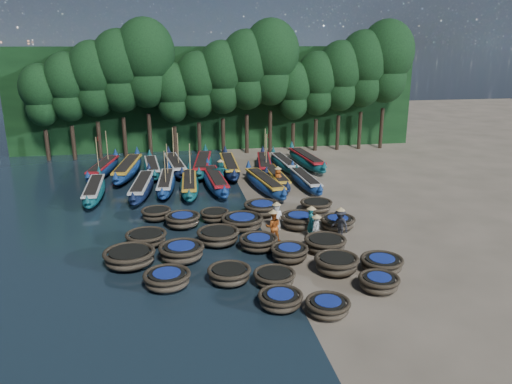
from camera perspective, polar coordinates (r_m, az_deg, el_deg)
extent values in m
plane|color=gray|center=(29.59, 0.38, -3.81)|extent=(120.00, 120.00, 0.00)
cube|color=black|center=(51.28, -4.38, 10.67)|extent=(40.00, 3.00, 10.00)
ellipsoid|color=#4B402F|center=(20.74, 2.81, -12.39)|extent=(1.78, 1.78, 0.59)
torus|color=#352D1F|center=(20.61, 2.82, -11.72)|extent=(1.86, 1.86, 0.18)
cylinder|color=black|center=(20.59, 2.82, -11.63)|extent=(1.41, 1.41, 0.05)
cylinder|color=navy|center=(20.57, 2.82, -11.54)|extent=(1.08, 1.08, 0.04)
ellipsoid|color=#4B402F|center=(20.45, 8.19, -13.04)|extent=(2.17, 2.17, 0.58)
torus|color=#352D1F|center=(20.31, 8.23, -12.37)|extent=(1.82, 1.82, 0.18)
cylinder|color=black|center=(20.30, 8.23, -12.29)|extent=(1.38, 1.38, 0.05)
cylinder|color=navy|center=(20.28, 8.23, -12.20)|extent=(1.06, 1.06, 0.04)
ellipsoid|color=#4B402F|center=(22.64, 13.85, -10.22)|extent=(1.91, 1.91, 0.62)
torus|color=#352D1F|center=(22.51, 13.91, -9.56)|extent=(1.81, 1.81, 0.19)
cylinder|color=black|center=(22.49, 13.91, -9.48)|extent=(1.36, 1.36, 0.06)
cylinder|color=navy|center=(22.48, 13.92, -9.39)|extent=(1.04, 1.04, 0.04)
ellipsoid|color=#4B402F|center=(22.59, -10.11, -9.98)|extent=(2.45, 2.45, 0.66)
torus|color=#352D1F|center=(22.45, -10.15, -9.27)|extent=(2.11, 2.11, 0.20)
cylinder|color=black|center=(22.43, -10.16, -9.18)|extent=(1.60, 1.60, 0.06)
cylinder|color=navy|center=(22.42, -10.16, -9.08)|extent=(1.23, 1.23, 0.04)
ellipsoid|color=#4B402F|center=(22.70, -3.07, -9.58)|extent=(2.33, 2.33, 0.66)
torus|color=#352D1F|center=(22.56, -3.08, -8.88)|extent=(1.99, 1.99, 0.20)
cylinder|color=black|center=(22.55, -3.08, -8.79)|extent=(1.50, 1.50, 0.06)
ellipsoid|color=#4B402F|center=(22.46, 2.12, -9.94)|extent=(2.09, 2.09, 0.60)
torus|color=#352D1F|center=(22.34, 2.13, -9.30)|extent=(1.90, 1.90, 0.18)
cylinder|color=black|center=(22.32, 2.13, -9.21)|extent=(1.44, 1.44, 0.05)
ellipsoid|color=#4B402F|center=(23.85, 9.19, -8.32)|extent=(2.33, 2.33, 0.74)
torus|color=#352D1F|center=(23.71, 9.22, -7.56)|extent=(2.12, 2.12, 0.22)
cylinder|color=black|center=(23.69, 9.23, -7.46)|extent=(1.59, 1.59, 0.07)
ellipsoid|color=#4B402F|center=(24.49, 14.16, -8.11)|extent=(1.94, 1.94, 0.61)
torus|color=#352D1F|center=(24.37, 14.21, -7.50)|extent=(2.04, 2.04, 0.19)
cylinder|color=black|center=(24.35, 14.21, -7.42)|extent=(1.56, 1.56, 0.06)
cylinder|color=navy|center=(24.34, 14.22, -7.34)|extent=(1.20, 1.20, 0.04)
ellipsoid|color=#4B402F|center=(24.97, -14.25, -7.45)|extent=(2.72, 2.72, 0.74)
torus|color=#352D1F|center=(24.83, -14.31, -6.71)|extent=(2.52, 2.52, 0.23)
cylinder|color=black|center=(24.82, -14.31, -6.62)|extent=(1.92, 1.92, 0.07)
ellipsoid|color=#4B402F|center=(25.07, -8.49, -7.00)|extent=(2.42, 2.42, 0.74)
torus|color=#352D1F|center=(24.94, -8.52, -6.27)|extent=(2.28, 2.28, 0.22)
cylinder|color=black|center=(24.92, -8.53, -6.18)|extent=(1.72, 1.72, 0.07)
cylinder|color=navy|center=(24.90, -8.53, -6.08)|extent=(1.33, 1.33, 0.04)
ellipsoid|color=#4B402F|center=(26.09, 0.29, -5.97)|extent=(2.18, 2.18, 0.63)
torus|color=#352D1F|center=(25.97, 0.29, -5.36)|extent=(2.05, 2.05, 0.19)
cylinder|color=black|center=(25.96, 0.29, -5.29)|extent=(1.56, 1.56, 0.06)
cylinder|color=navy|center=(25.94, 0.29, -5.21)|extent=(1.20, 1.20, 0.04)
ellipsoid|color=#4B402F|center=(24.86, 3.84, -7.14)|extent=(2.29, 2.29, 0.67)
torus|color=#352D1F|center=(24.74, 3.85, -6.48)|extent=(1.90, 1.90, 0.20)
cylinder|color=black|center=(24.72, 3.86, -6.39)|extent=(1.42, 1.42, 0.06)
cylinder|color=navy|center=(24.71, 3.86, -6.31)|extent=(1.09, 1.09, 0.04)
ellipsoid|color=#4B402F|center=(26.11, 7.90, -6.06)|extent=(2.41, 2.41, 0.67)
torus|color=#352D1F|center=(25.99, 7.93, -5.42)|extent=(2.20, 2.20, 0.20)
cylinder|color=black|center=(25.98, 7.93, -5.33)|extent=(1.67, 1.67, 0.06)
ellipsoid|color=#4B402F|center=(27.25, -12.42, -5.34)|extent=(2.52, 2.52, 0.65)
torus|color=#352D1F|center=(27.14, -12.46, -4.74)|extent=(2.20, 2.20, 0.20)
cylinder|color=black|center=(27.12, -12.47, -4.66)|extent=(1.68, 1.68, 0.06)
ellipsoid|color=#4B402F|center=(26.83, -4.34, -5.25)|extent=(2.57, 2.57, 0.72)
torus|color=#352D1F|center=(26.70, -4.35, -4.58)|extent=(2.30, 2.30, 0.22)
cylinder|color=black|center=(26.69, -4.35, -4.49)|extent=(1.74, 1.74, 0.07)
ellipsoid|color=#4B402F|center=(28.78, -1.59, -3.64)|extent=(2.72, 2.72, 0.72)
torus|color=#352D1F|center=(28.67, -1.60, -3.01)|extent=(2.46, 2.46, 0.22)
cylinder|color=black|center=(28.65, -1.60, -2.93)|extent=(1.88, 1.88, 0.07)
cylinder|color=navy|center=(28.64, -1.60, -2.84)|extent=(1.44, 1.44, 0.04)
ellipsoid|color=#4B402F|center=(29.10, 4.96, -3.45)|extent=(2.11, 2.11, 0.75)
torus|color=#352D1F|center=(28.98, 4.97, -2.79)|extent=(2.21, 2.21, 0.23)
cylinder|color=black|center=(28.96, 4.98, -2.71)|extent=(1.66, 1.66, 0.07)
cylinder|color=navy|center=(28.95, 4.98, -2.62)|extent=(1.28, 1.28, 0.05)
ellipsoid|color=#4B402F|center=(29.22, 9.30, -3.63)|extent=(2.46, 2.46, 0.65)
torus|color=#352D1F|center=(29.12, 9.33, -3.06)|extent=(2.04, 2.04, 0.20)
cylinder|color=black|center=(29.11, 9.33, -2.99)|extent=(1.55, 1.55, 0.06)
cylinder|color=navy|center=(29.10, 9.34, -2.92)|extent=(1.19, 1.19, 0.04)
ellipsoid|color=#4B402F|center=(30.90, -11.32, -2.61)|extent=(1.98, 1.98, 0.64)
torus|color=#352D1F|center=(30.80, -11.35, -2.08)|extent=(1.84, 1.84, 0.19)
cylinder|color=black|center=(30.79, -11.36, -2.01)|extent=(1.38, 1.38, 0.06)
ellipsoid|color=#4B402F|center=(29.46, -8.39, -3.37)|extent=(1.98, 1.98, 0.69)
torus|color=#352D1F|center=(29.35, -8.41, -2.77)|extent=(2.10, 2.10, 0.21)
cylinder|color=black|center=(29.34, -8.42, -2.69)|extent=(1.58, 1.58, 0.06)
cylinder|color=navy|center=(29.33, -8.42, -2.61)|extent=(1.22, 1.22, 0.04)
ellipsoid|color=#4B402F|center=(30.22, -4.75, -2.81)|extent=(1.95, 1.95, 0.60)
torus|color=#352D1F|center=(30.13, -4.76, -2.30)|extent=(1.77, 1.77, 0.18)
cylinder|color=black|center=(30.12, -4.76, -2.24)|extent=(1.33, 1.33, 0.05)
ellipsoid|color=#4B402F|center=(31.18, 0.71, -2.03)|extent=(2.82, 2.82, 0.70)
torus|color=#352D1F|center=(31.08, 0.71, -1.46)|extent=(2.34, 2.34, 0.21)
cylinder|color=black|center=(31.07, 0.71, -1.38)|extent=(1.78, 1.78, 0.06)
cylinder|color=navy|center=(31.05, 0.71, -1.31)|extent=(1.37, 1.37, 0.04)
ellipsoid|color=#4B402F|center=(32.12, 6.89, -1.67)|extent=(2.41, 2.41, 0.62)
torus|color=#352D1F|center=(32.03, 6.91, -1.18)|extent=(2.07, 2.07, 0.19)
cylinder|color=black|center=(32.02, 6.91, -1.11)|extent=(1.58, 1.58, 0.06)
ellipsoid|color=#0F5652|center=(36.43, -18.00, 0.11)|extent=(1.55, 7.61, 0.95)
cone|color=#0F5652|center=(39.82, -17.53, 2.45)|extent=(0.42, 0.42, 0.57)
cone|color=#0F5652|center=(32.76, -18.76, -0.75)|extent=(0.42, 0.42, 0.47)
cube|color=silver|center=(36.32, -18.06, 0.71)|extent=(1.14, 5.90, 0.11)
cube|color=black|center=(36.30, -18.07, 0.83)|extent=(0.86, 5.13, 0.09)
ellipsoid|color=#10183A|center=(36.32, -12.89, 0.50)|extent=(2.19, 7.96, 0.98)
cone|color=#10183A|center=(39.83, -12.17, 2.92)|extent=(0.43, 0.43, 0.59)
cone|color=#10183A|center=(32.53, -13.92, -0.38)|extent=(0.43, 0.43, 0.49)
cube|color=silver|center=(36.21, -12.93, 1.13)|extent=(1.63, 6.16, 0.12)
cube|color=black|center=(36.19, -12.94, 1.25)|extent=(1.29, 5.35, 0.10)
ellipsoid|color=navy|center=(37.04, -10.25, 0.93)|extent=(1.81, 7.44, 0.92)
cone|color=navy|center=(40.36, -9.96, 3.13)|extent=(0.41, 0.41, 0.55)
cone|color=navy|center=(33.45, -10.69, 0.17)|extent=(0.41, 0.41, 0.46)
cube|color=silver|center=(36.94, -10.28, 1.51)|extent=(1.34, 5.76, 0.11)
cube|color=black|center=(36.92, -10.29, 1.62)|extent=(1.05, 5.01, 0.09)
cylinder|color=#997F4C|center=(37.74, -10.12, 3.54)|extent=(0.06, 0.22, 2.58)
cylinder|color=#997F4C|center=(35.33, -10.37, 2.63)|extent=(0.06, 0.22, 2.58)
plane|color=red|center=(35.07, -10.24, 4.42)|extent=(0.00, 0.32, 0.32)
ellipsoid|color=#0F5652|center=(36.35, -7.61, 0.77)|extent=(1.72, 7.64, 0.95)
cone|color=#0F5652|center=(39.78, -7.64, 3.08)|extent=(0.42, 0.42, 0.57)
cone|color=#0F5652|center=(32.65, -7.66, -0.04)|extent=(0.42, 0.42, 0.47)
cube|color=gold|center=(36.25, -7.64, 1.38)|extent=(1.27, 5.92, 0.11)
cube|color=black|center=(36.23, -7.64, 1.49)|extent=(0.98, 5.15, 0.09)
cylinder|color=#997F4C|center=(37.08, -7.55, 3.51)|extent=(0.07, 0.23, 2.65)
cylinder|color=#997F4C|center=(34.59, -7.56, 2.55)|extent=(0.07, 0.23, 2.65)
plane|color=red|center=(34.32, -7.39, 4.43)|extent=(0.00, 0.33, 0.33)
ellipsoid|color=navy|center=(36.97, -4.68, 1.19)|extent=(1.97, 8.22, 1.02)
cone|color=navy|center=(40.62, -5.58, 3.55)|extent=(0.45, 0.45, 0.61)
cone|color=navy|center=(33.03, -3.63, 0.42)|extent=(0.45, 0.45, 0.51)
cube|color=#A5141B|center=(36.86, -4.70, 1.83)|extent=(1.46, 6.37, 0.12)
cube|color=black|center=(36.84, -4.70, 1.96)|extent=(1.13, 5.54, 0.10)
ellipsoid|color=navy|center=(36.31, 0.99, 0.93)|extent=(2.59, 8.02, 0.99)
cone|color=navy|center=(39.68, -0.87, 3.26)|extent=(0.43, 0.43, 0.59)
cone|color=navy|center=(32.69, 3.25, 0.19)|extent=(0.43, 0.43, 0.49)
cube|color=gold|center=(36.20, 0.99, 1.56)|extent=(1.95, 6.20, 0.12)
cube|color=black|center=(36.18, 0.99, 1.68)|extent=(1.56, 5.38, 0.10)
ellipsoid|color=#10183A|center=(37.99, 2.27, 1.59)|extent=(1.46, 7.40, 0.92)
cone|color=#10183A|center=(41.24, 1.15, 3.67)|extent=(0.41, 0.41, 0.55)
cone|color=#10183A|center=(34.48, 3.64, 0.94)|extent=(0.41, 0.41, 0.46)
cube|color=gold|center=(37.89, 2.28, 2.15)|extent=(1.07, 5.74, 0.11)
cube|color=black|center=(37.87, 2.28, 2.26)|extent=(0.81, 4.99, 0.09)
ellipsoid|color=navy|center=(37.42, 5.64, 1.25)|extent=(1.52, 7.11, 0.88)
cone|color=navy|center=(40.47, 4.20, 3.31)|extent=(0.39, 0.39, 0.53)
cone|color=navy|center=(34.13, 7.39, 0.59)|extent=(0.39, 0.39, 0.44)
cube|color=silver|center=(37.32, 5.65, 1.80)|extent=(1.12, 5.51, 0.11)
cube|color=black|center=(37.31, 5.66, 1.91)|extent=(0.86, 4.80, 0.09)
ellipsoid|color=navy|center=(42.47, -17.05, 2.52)|extent=(2.73, 7.96, 0.98)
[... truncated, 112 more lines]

